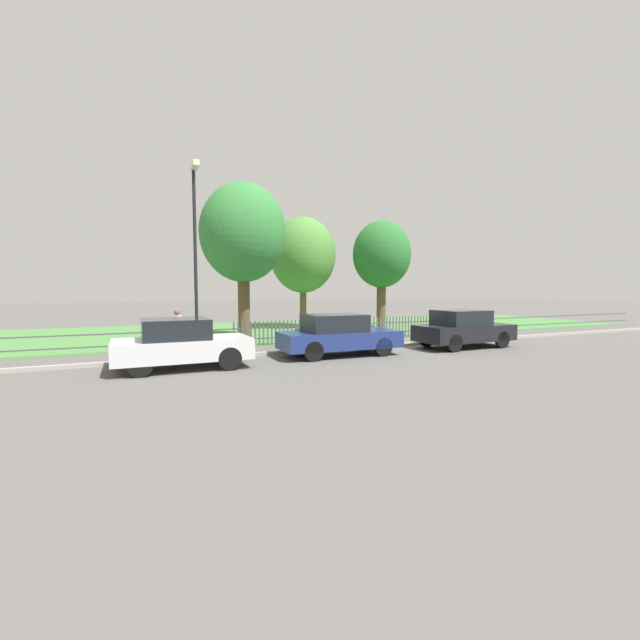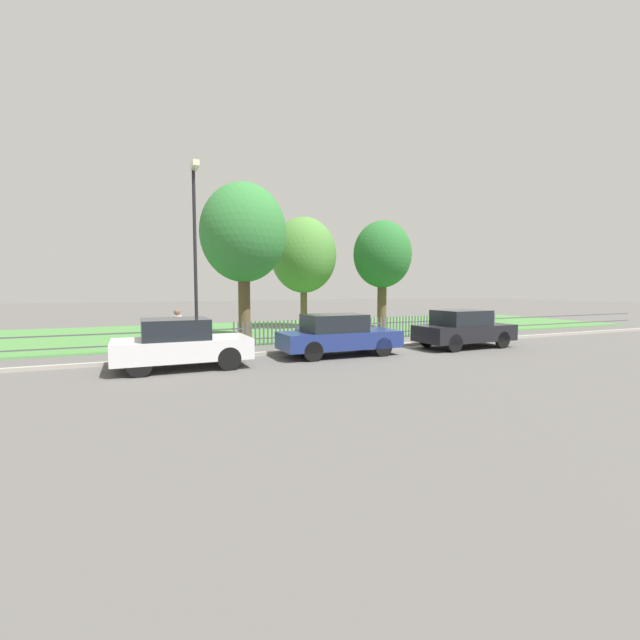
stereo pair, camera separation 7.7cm
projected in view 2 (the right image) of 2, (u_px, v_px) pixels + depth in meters
ground_plane at (417, 346)px, 17.38m from camera, size 120.00×120.00×0.00m
kerb_stone at (415, 344)px, 17.46m from camera, size 36.38×0.20×0.12m
grass_strip at (329, 327)px, 25.09m from camera, size 36.38×11.66×0.01m
park_fence at (382, 328)px, 19.74m from camera, size 36.38×0.05×0.99m
parked_car_silver_hatchback at (180, 343)px, 12.41m from camera, size 3.82×1.83×1.47m
parked_car_black_saloon at (338, 335)px, 14.75m from camera, size 4.19×1.69×1.44m
parked_car_navy_estate at (463, 329)px, 16.71m from camera, size 3.95×1.80×1.48m
covered_motorcycle at (317, 331)px, 17.09m from camera, size 2.01×0.72×0.98m
tree_nearest_kerb at (243, 234)px, 19.14m from camera, size 3.85×3.85×7.02m
tree_behind_motorcycle at (304, 255)px, 24.51m from camera, size 3.76×3.76×6.37m
tree_mid_park at (382, 255)px, 24.43m from camera, size 3.32×3.32×6.16m
pedestrian_near_fence at (177, 330)px, 14.65m from camera, size 0.44×0.44×1.62m
street_lamp at (195, 240)px, 14.08m from camera, size 0.20×0.79×6.35m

